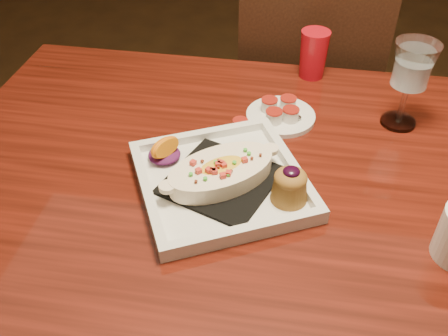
% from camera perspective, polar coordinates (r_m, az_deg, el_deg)
% --- Properties ---
extents(table, '(1.50, 0.90, 0.75)m').
position_cam_1_polar(table, '(1.05, 8.37, -5.01)').
color(table, maroon).
rests_on(table, floor).
extents(chair_far, '(0.42, 0.42, 0.93)m').
position_cam_1_polar(chair_far, '(1.64, 9.14, 6.98)').
color(chair_far, black).
rests_on(chair_far, floor).
extents(plate, '(0.41, 0.41, 0.08)m').
position_cam_1_polar(plate, '(0.94, 0.32, -1.04)').
color(plate, white).
rests_on(plate, table).
extents(goblet, '(0.09, 0.09, 0.19)m').
position_cam_1_polar(goblet, '(1.12, 20.69, 10.44)').
color(goblet, silver).
rests_on(goblet, table).
extents(saucer, '(0.16, 0.16, 0.11)m').
position_cam_1_polar(saucer, '(1.13, 6.42, 6.14)').
color(saucer, white).
rests_on(saucer, table).
extents(creamer_loose, '(0.03, 0.03, 0.03)m').
position_cam_1_polar(creamer_loose, '(1.09, 1.88, 4.93)').
color(creamer_loose, white).
rests_on(creamer_loose, table).
extents(red_tumbler, '(0.07, 0.07, 0.12)m').
position_cam_1_polar(red_tumbler, '(1.29, 10.19, 12.68)').
color(red_tumbler, red).
rests_on(red_tumbler, table).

